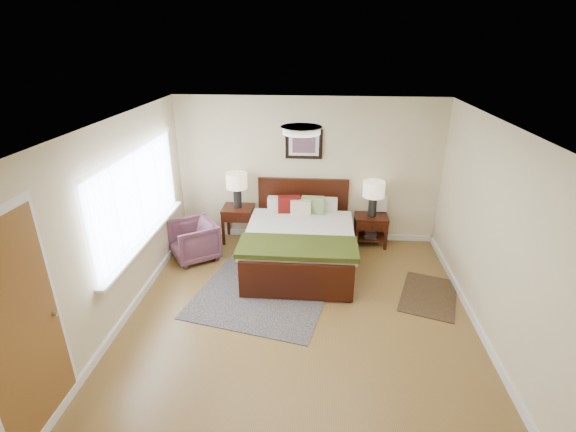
% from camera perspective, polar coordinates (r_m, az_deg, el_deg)
% --- Properties ---
extents(floor, '(5.00, 5.00, 0.00)m').
position_cam_1_polar(floor, '(5.52, 1.51, -14.22)').
color(floor, brown).
rests_on(floor, ground).
extents(back_wall, '(4.50, 0.04, 2.50)m').
position_cam_1_polar(back_wall, '(7.20, 2.72, 6.19)').
color(back_wall, beige).
rests_on(back_wall, ground).
extents(front_wall, '(4.50, 0.04, 2.50)m').
position_cam_1_polar(front_wall, '(2.83, -1.30, -24.92)').
color(front_wall, beige).
rests_on(front_wall, ground).
extents(left_wall, '(0.04, 5.00, 2.50)m').
position_cam_1_polar(left_wall, '(5.45, -22.71, -1.45)').
color(left_wall, beige).
rests_on(left_wall, ground).
extents(right_wall, '(0.04, 5.00, 2.50)m').
position_cam_1_polar(right_wall, '(5.27, 26.92, -3.04)').
color(right_wall, beige).
rests_on(right_wall, ground).
extents(ceiling, '(4.50, 5.00, 0.02)m').
position_cam_1_polar(ceiling, '(4.47, 1.85, 12.14)').
color(ceiling, white).
rests_on(ceiling, back_wall).
extents(window, '(0.11, 2.72, 1.32)m').
position_cam_1_polar(window, '(5.96, -19.55, 2.42)').
color(window, silver).
rests_on(window, left_wall).
extents(door, '(0.06, 1.00, 2.18)m').
position_cam_1_polar(door, '(4.26, -32.48, -13.49)').
color(door, silver).
rests_on(door, ground).
extents(ceil_fixture, '(0.44, 0.44, 0.08)m').
position_cam_1_polar(ceil_fixture, '(4.47, 1.84, 11.70)').
color(ceil_fixture, white).
rests_on(ceil_fixture, ceiling).
extents(bed, '(1.69, 2.05, 1.10)m').
position_cam_1_polar(bed, '(6.53, 1.64, -2.62)').
color(bed, '#381108').
rests_on(bed, ground).
extents(wall_art, '(0.62, 0.05, 0.50)m').
position_cam_1_polar(wall_art, '(7.05, 2.19, 9.79)').
color(wall_art, black).
rests_on(wall_art, back_wall).
extents(nightstand_left, '(0.53, 0.48, 0.63)m').
position_cam_1_polar(nightstand_left, '(7.35, -6.83, 0.27)').
color(nightstand_left, '#381108').
rests_on(nightstand_left, ground).
extents(nightstand_right, '(0.55, 0.41, 0.55)m').
position_cam_1_polar(nightstand_right, '(7.35, 11.26, -1.50)').
color(nightstand_right, '#381108').
rests_on(nightstand_right, ground).
extents(lamp_left, '(0.36, 0.36, 0.61)m').
position_cam_1_polar(lamp_left, '(7.17, -7.01, 4.45)').
color(lamp_left, black).
rests_on(lamp_left, nightstand_left).
extents(lamp_right, '(0.36, 0.36, 0.61)m').
position_cam_1_polar(lamp_right, '(7.12, 11.65, 3.25)').
color(lamp_right, black).
rests_on(lamp_right, nightstand_right).
extents(armchair, '(0.96, 0.96, 0.64)m').
position_cam_1_polar(armchair, '(6.95, -12.74, -3.31)').
color(armchair, brown).
rests_on(armchair, ground).
extents(rug_persian, '(2.28, 2.84, 0.01)m').
position_cam_1_polar(rug_persian, '(6.34, -2.31, -8.73)').
color(rug_persian, '#0C1C3E').
rests_on(rug_persian, ground).
extents(rug_navy, '(1.03, 1.26, 0.01)m').
position_cam_1_polar(rug_navy, '(6.32, 18.71, -10.23)').
color(rug_navy, black).
rests_on(rug_navy, ground).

